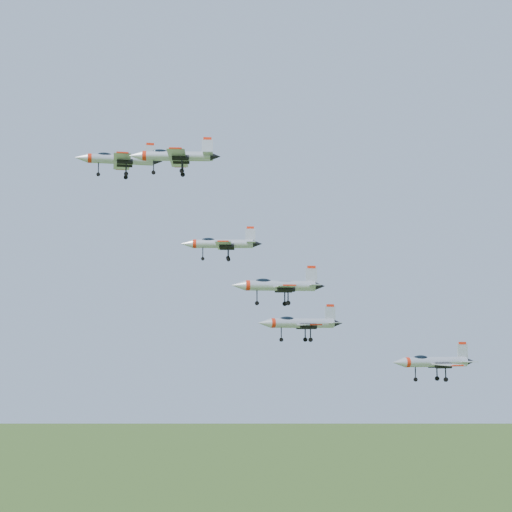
{
  "coord_description": "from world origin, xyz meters",
  "views": [
    {
      "loc": [
        -0.32,
        -104.12,
        127.37
      ],
      "look_at": [
        8.38,
        -2.14,
        138.37
      ],
      "focal_mm": 50.0,
      "sensor_mm": 36.0,
      "label": 1
    }
  ],
  "objects": [
    {
      "name": "jet_lead",
      "position": [
        -12.86,
        8.81,
        154.91
      ],
      "size": [
        13.94,
        11.6,
        3.73
      ],
      "rotation": [
        0.0,
        0.0,
        0.12
      ],
      "color": "#B8BCC6"
    },
    {
      "name": "jet_left_high",
      "position": [
        3.49,
        4.92,
        141.01
      ],
      "size": [
        12.65,
        10.47,
        3.38
      ],
      "rotation": [
        0.0,
        0.0,
        -0.08
      ],
      "color": "#B8BCC6"
    },
    {
      "name": "jet_right_high",
      "position": [
        -3.14,
        -17.36,
        149.1
      ],
      "size": [
        11.39,
        9.39,
        3.05
      ],
      "rotation": [
        0.0,
        0.0,
        -0.04
      ],
      "color": "#B8BCC6"
    },
    {
      "name": "jet_left_low",
      "position": [
        15.44,
        2.87,
        128.8
      ],
      "size": [
        13.51,
        11.33,
        3.62
      ],
      "rotation": [
        0.0,
        0.0,
        0.18
      ],
      "color": "#B8BCC6"
    },
    {
      "name": "jet_right_low",
      "position": [
        10.42,
        -11.4,
        133.5
      ],
      "size": [
        12.6,
        10.42,
        3.37
      ],
      "rotation": [
        0.0,
        0.0,
        0.07
      ],
      "color": "#B8BCC6"
    },
    {
      "name": "jet_trail",
      "position": [
        34.7,
        -0.84,
        123.08
      ],
      "size": [
        13.6,
        11.43,
        3.65
      ],
      "rotation": [
        0.0,
        0.0,
        0.19
      ],
      "color": "#B8BCC6"
    }
  ]
}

